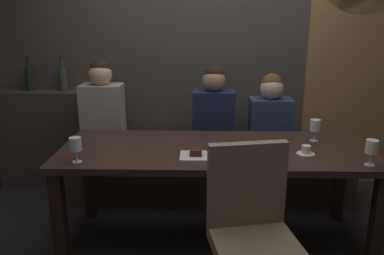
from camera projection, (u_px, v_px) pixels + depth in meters
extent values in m
plane|color=black|center=(214.00, 240.00, 2.92)|extent=(9.00, 9.00, 0.00)
cube|color=#423D38|center=(213.00, 31.00, 3.67)|extent=(6.00, 0.12, 3.00)
cube|color=olive|center=(352.00, 80.00, 3.70)|extent=(0.90, 0.05, 2.10)
cube|color=#38342F|center=(56.00, 138.00, 3.82)|extent=(1.10, 0.28, 0.95)
cube|color=black|center=(60.00, 221.00, 2.51)|extent=(0.08, 0.08, 0.69)
cube|color=black|center=(377.00, 224.00, 2.46)|extent=(0.08, 0.08, 0.69)
cube|color=black|center=(90.00, 178.00, 3.18)|extent=(0.08, 0.08, 0.69)
cube|color=black|center=(339.00, 180.00, 3.13)|extent=(0.08, 0.08, 0.69)
cube|color=#302119|center=(216.00, 151.00, 2.72)|extent=(2.20, 0.84, 0.04)
cube|color=#40352A|center=(212.00, 181.00, 3.54)|extent=(2.50, 0.40, 0.35)
cube|color=brown|center=(213.00, 158.00, 3.48)|extent=(2.50, 0.44, 0.10)
cube|color=#7F6B51|center=(256.00, 248.00, 2.02)|extent=(0.51, 0.51, 0.08)
cube|color=#7F6B51|center=(247.00, 184.00, 2.12)|extent=(0.44, 0.14, 0.48)
cube|color=#9E9384|center=(103.00, 119.00, 3.41)|extent=(0.36, 0.24, 0.62)
sphere|color=#DBB293|center=(100.00, 74.00, 3.30)|extent=(0.20, 0.20, 0.20)
sphere|color=black|center=(100.00, 70.00, 3.30)|extent=(0.18, 0.18, 0.18)
cube|color=#192342|center=(213.00, 123.00, 3.37)|extent=(0.36, 0.24, 0.57)
sphere|color=tan|center=(213.00, 80.00, 3.27)|extent=(0.20, 0.20, 0.20)
sphere|color=black|center=(213.00, 76.00, 3.27)|extent=(0.18, 0.18, 0.18)
cube|color=navy|center=(270.00, 127.00, 3.38)|extent=(0.36, 0.24, 0.50)
sphere|color=#DBB293|center=(272.00, 88.00, 3.29)|extent=(0.20, 0.20, 0.20)
sphere|color=brown|center=(272.00, 84.00, 3.29)|extent=(0.18, 0.18, 0.18)
cylinder|color=black|center=(30.00, 79.00, 3.68)|extent=(0.08, 0.08, 0.22)
cylinder|color=black|center=(28.00, 63.00, 3.63)|extent=(0.03, 0.03, 0.09)
cylinder|color=black|center=(27.00, 57.00, 3.62)|extent=(0.03, 0.03, 0.02)
cylinder|color=#384728|center=(63.00, 79.00, 3.67)|extent=(0.08, 0.08, 0.22)
cylinder|color=#384728|center=(62.00, 63.00, 3.63)|extent=(0.03, 0.03, 0.09)
cylinder|color=black|center=(61.00, 57.00, 3.61)|extent=(0.03, 0.03, 0.02)
cylinder|color=silver|center=(314.00, 141.00, 2.86)|extent=(0.06, 0.06, 0.00)
cylinder|color=silver|center=(314.00, 136.00, 2.85)|extent=(0.01, 0.01, 0.07)
cylinder|color=silver|center=(315.00, 125.00, 2.83)|extent=(0.08, 0.08, 0.08)
cylinder|color=maroon|center=(315.00, 128.00, 2.84)|extent=(0.07, 0.07, 0.04)
cylinder|color=silver|center=(77.00, 162.00, 2.44)|extent=(0.06, 0.06, 0.00)
cylinder|color=silver|center=(76.00, 156.00, 2.43)|extent=(0.01, 0.01, 0.07)
cylinder|color=silver|center=(75.00, 144.00, 2.41)|extent=(0.08, 0.08, 0.08)
cylinder|color=gold|center=(76.00, 148.00, 2.42)|extent=(0.07, 0.07, 0.03)
cylinder|color=silver|center=(369.00, 165.00, 2.39)|extent=(0.06, 0.06, 0.00)
cylinder|color=silver|center=(370.00, 159.00, 2.38)|extent=(0.01, 0.01, 0.07)
cylinder|color=silver|center=(372.00, 147.00, 2.36)|extent=(0.08, 0.08, 0.08)
cylinder|color=maroon|center=(371.00, 150.00, 2.36)|extent=(0.07, 0.07, 0.03)
cylinder|color=white|center=(306.00, 154.00, 2.58)|extent=(0.12, 0.12, 0.01)
cylinder|color=white|center=(306.00, 149.00, 2.57)|extent=(0.06, 0.06, 0.06)
cylinder|color=brown|center=(306.00, 146.00, 2.56)|extent=(0.05, 0.05, 0.01)
cube|color=white|center=(194.00, 156.00, 2.54)|extent=(0.19, 0.19, 0.01)
cube|color=#381E14|center=(196.00, 152.00, 2.53)|extent=(0.08, 0.06, 0.04)
cube|color=silver|center=(215.00, 157.00, 2.52)|extent=(0.08, 0.16, 0.01)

